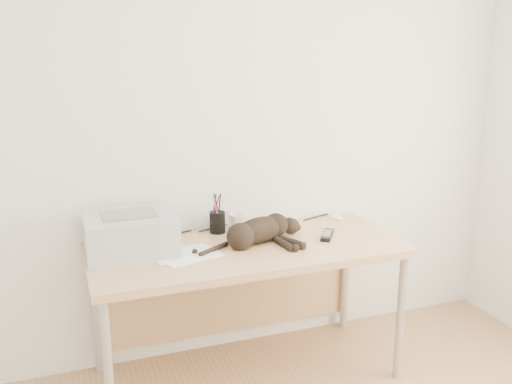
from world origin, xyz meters
name	(u,v)px	position (x,y,z in m)	size (l,w,h in m)	color
wall_back	(225,128)	(0.00, 1.75, 1.30)	(3.50, 3.50, 0.00)	white
desk	(242,264)	(0.00, 1.48, 0.61)	(1.60, 0.70, 0.74)	tan
printer	(130,233)	(-0.57, 1.50, 0.84)	(0.44, 0.37, 0.20)	#BABABF
papers	(186,255)	(-0.32, 1.37, 0.74)	(0.35, 0.28, 0.01)	white
cat	(258,232)	(0.06, 1.41, 0.80)	(0.63, 0.32, 0.14)	black
mug	(237,221)	(0.04, 1.67, 0.79)	(0.10, 0.10, 0.09)	white
pen_cup	(217,222)	(-0.08, 1.65, 0.80)	(0.09, 0.09, 0.22)	black
remote_grey	(269,229)	(0.20, 1.59, 0.75)	(0.05, 0.18, 0.02)	gray
remote_black	(327,235)	(0.45, 1.38, 0.75)	(0.05, 0.18, 0.02)	black
mouse	(336,215)	(0.66, 1.67, 0.76)	(0.07, 0.12, 0.04)	white
cable_tangle	(229,227)	(0.00, 1.70, 0.75)	(1.36, 0.08, 0.01)	black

